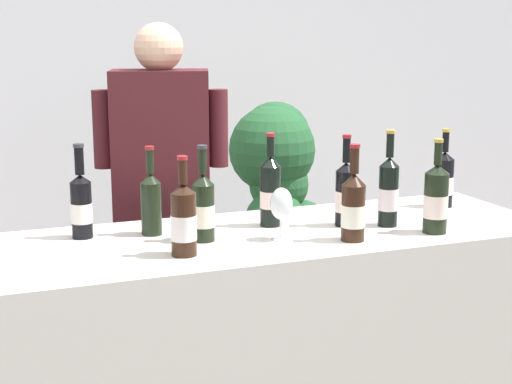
% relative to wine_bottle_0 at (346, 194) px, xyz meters
% --- Properties ---
extents(wall_back, '(8.00, 0.10, 2.80)m').
position_rel_wine_bottle_0_xyz_m(wall_back, '(-0.44, 2.60, 0.34)').
color(wall_back, white).
rests_on(wall_back, ground_plane).
extents(counter, '(2.32, 0.68, 0.95)m').
position_rel_wine_bottle_0_xyz_m(counter, '(-0.44, 0.00, -0.59)').
color(counter, beige).
rests_on(counter, ground_plane).
extents(wine_bottle_0, '(0.07, 0.07, 0.33)m').
position_rel_wine_bottle_0_xyz_m(wine_bottle_0, '(0.00, 0.00, 0.00)').
color(wine_bottle_0, black).
rests_on(wine_bottle_0, counter).
extents(wine_bottle_1, '(0.07, 0.07, 0.34)m').
position_rel_wine_bottle_0_xyz_m(wine_bottle_1, '(-0.25, 0.10, 0.01)').
color(wine_bottle_1, black).
rests_on(wine_bottle_1, counter).
extents(wine_bottle_2, '(0.08, 0.08, 0.32)m').
position_rel_wine_bottle_0_xyz_m(wine_bottle_2, '(-0.64, -0.15, -0.00)').
color(wine_bottle_2, black).
rests_on(wine_bottle_2, counter).
extents(wine_bottle_3, '(0.08, 0.08, 0.33)m').
position_rel_wine_bottle_0_xyz_m(wine_bottle_3, '(-0.07, -0.19, -0.00)').
color(wine_bottle_3, black).
rests_on(wine_bottle_3, counter).
extents(wine_bottle_4, '(0.09, 0.09, 0.33)m').
position_rel_wine_bottle_0_xyz_m(wine_bottle_4, '(0.25, -0.20, 0.00)').
color(wine_bottle_4, black).
rests_on(wine_bottle_4, counter).
extents(wine_bottle_5, '(0.07, 0.07, 0.31)m').
position_rel_wine_bottle_0_xyz_m(wine_bottle_5, '(-0.68, 0.13, -0.00)').
color(wine_bottle_5, black).
rests_on(wine_bottle_5, counter).
extents(wine_bottle_6, '(0.08, 0.08, 0.31)m').
position_rel_wine_bottle_0_xyz_m(wine_bottle_6, '(0.51, 0.14, -0.01)').
color(wine_bottle_6, black).
rests_on(wine_bottle_6, counter).
extents(wine_bottle_7, '(0.07, 0.07, 0.35)m').
position_rel_wine_bottle_0_xyz_m(wine_bottle_7, '(0.14, -0.06, 0.01)').
color(wine_bottle_7, black).
rests_on(wine_bottle_7, counter).
extents(wine_bottle_8, '(0.07, 0.07, 0.32)m').
position_rel_wine_bottle_0_xyz_m(wine_bottle_8, '(-0.91, 0.17, -0.00)').
color(wine_bottle_8, black).
rests_on(wine_bottle_8, counter).
extents(wine_bottle_9, '(0.08, 0.08, 0.32)m').
position_rel_wine_bottle_0_xyz_m(wine_bottle_9, '(-0.54, -0.01, -0.00)').
color(wine_bottle_9, black).
rests_on(wine_bottle_9, counter).
extents(wine_glass, '(0.08, 0.08, 0.18)m').
position_rel_wine_bottle_0_xyz_m(wine_glass, '(-0.29, -0.09, 0.00)').
color(wine_glass, silver).
rests_on(wine_glass, counter).
extents(person_server, '(0.53, 0.34, 1.67)m').
position_rel_wine_bottle_0_xyz_m(person_server, '(-0.51, 0.67, -0.24)').
color(person_server, black).
rests_on(person_server, ground_plane).
extents(potted_shrub, '(0.53, 0.56, 1.26)m').
position_rel_wine_bottle_0_xyz_m(potted_shrub, '(0.31, 1.40, -0.24)').
color(potted_shrub, brown).
rests_on(potted_shrub, ground_plane).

